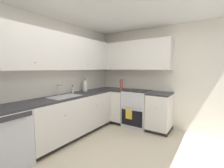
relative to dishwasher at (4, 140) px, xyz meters
The scene contains 15 objects.
wall_back 1.24m from the dishwasher, 20.20° to the left, with size 4.22×0.05×2.51m, color silver.
wall_right 3.39m from the dishwasher, 25.49° to the right, with size 0.05×3.53×2.51m, color silver.
dishwasher is the anchor object (origin of this frame).
lower_cabinets_back 1.33m from the dishwasher, ahead, with size 2.04×0.62×0.88m.
countertop_back 1.40m from the dishwasher, ahead, with size 3.25×0.60×0.04m, color #2D2D33.
lower_cabinets_right 2.87m from the dishwasher, 22.67° to the right, with size 0.62×1.45×0.88m.
countertop_right 2.90m from the dishwasher, 22.69° to the right, with size 0.60×1.45×0.03m.
oven_range 2.82m from the dishwasher, 19.08° to the right, with size 0.68×0.62×1.07m.
upper_cabinets_back 1.81m from the dishwasher, ahead, with size 2.93×0.34×0.73m.
upper_cabinets_right 3.19m from the dishwasher, 14.10° to the right, with size 0.32×2.00×0.73m.
sink 1.19m from the dishwasher, ahead, with size 0.63×0.40×0.10m.
faucet 1.28m from the dishwasher, ahead, with size 0.07×0.16×0.23m.
soap_bottle 1.61m from the dishwasher, ahead, with size 0.05×0.05×0.18m.
paper_towel_roll 1.99m from the dishwasher, ahead, with size 0.11×0.11×0.33m.
oil_bottle 2.75m from the dishwasher, ahead, with size 0.08×0.08×0.28m.
Camera 1 is at (-1.77, -1.10, 1.49)m, focal length 24.35 mm.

